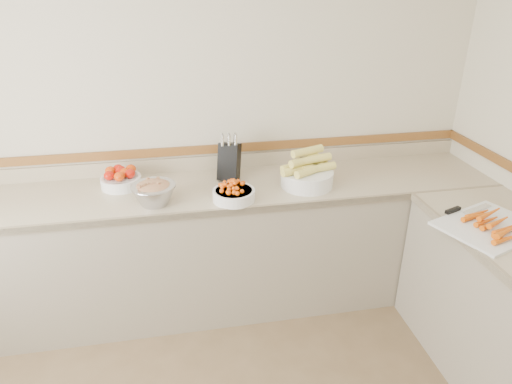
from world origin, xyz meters
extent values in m
plane|color=beige|center=(0.00, 2.00, 1.30)|extent=(4.00, 0.00, 4.00)
cube|color=tan|center=(0.00, 1.68, 0.88)|extent=(4.00, 0.65, 0.04)
cube|color=gray|center=(0.00, 1.68, 0.43)|extent=(4.00, 0.63, 0.86)
cube|color=#8A785D|center=(0.00, 1.36, 0.88)|extent=(4.00, 0.02, 0.04)
cube|color=tan|center=(0.00, 1.99, 0.95)|extent=(4.00, 0.02, 0.10)
cube|color=brown|center=(0.00, 1.99, 1.05)|extent=(4.00, 0.02, 0.06)
cube|color=black|center=(0.25, 1.80, 1.02)|extent=(0.19, 0.20, 0.26)
cylinder|color=silver|center=(0.21, 1.77, 1.18)|extent=(0.03, 0.04, 0.07)
cylinder|color=silver|center=(0.25, 1.77, 1.18)|extent=(0.03, 0.04, 0.07)
cylinder|color=silver|center=(0.30, 1.77, 1.18)|extent=(0.03, 0.04, 0.07)
cylinder|color=silver|center=(0.21, 1.80, 1.18)|extent=(0.03, 0.04, 0.07)
cylinder|color=silver|center=(0.25, 1.80, 1.18)|extent=(0.03, 0.04, 0.07)
cylinder|color=silver|center=(0.30, 1.80, 1.18)|extent=(0.03, 0.04, 0.07)
cylinder|color=silver|center=(0.21, 1.82, 1.18)|extent=(0.03, 0.04, 0.07)
cylinder|color=silver|center=(0.25, 1.82, 1.18)|extent=(0.03, 0.04, 0.07)
cylinder|color=silver|center=(0.30, 1.82, 1.18)|extent=(0.03, 0.04, 0.07)
cylinder|color=white|center=(-0.46, 1.80, 0.93)|extent=(0.26, 0.26, 0.07)
torus|color=white|center=(-0.46, 1.80, 0.96)|extent=(0.26, 0.26, 0.01)
cylinder|color=white|center=(-0.46, 1.80, 0.96)|extent=(0.23, 0.23, 0.01)
ellipsoid|color=red|center=(-0.52, 1.76, 1.00)|extent=(0.07, 0.07, 0.06)
ellipsoid|color=#DA3D07|center=(-0.46, 1.73, 1.00)|extent=(0.07, 0.07, 0.06)
ellipsoid|color=red|center=(-0.39, 1.77, 1.00)|extent=(0.07, 0.07, 0.06)
ellipsoid|color=#DA3D07|center=(-0.52, 1.84, 1.00)|extent=(0.07, 0.07, 0.06)
ellipsoid|color=red|center=(-0.46, 1.81, 1.00)|extent=(0.07, 0.07, 0.06)
ellipsoid|color=#DA3D07|center=(-0.39, 1.85, 1.00)|extent=(0.07, 0.07, 0.06)
ellipsoid|color=red|center=(-0.47, 1.87, 1.00)|extent=(0.07, 0.07, 0.06)
ellipsoid|color=#DA3D07|center=(-0.43, 1.79, 1.00)|extent=(0.07, 0.07, 0.06)
ellipsoid|color=red|center=(-0.46, 1.84, 1.00)|extent=(0.07, 0.07, 0.06)
cylinder|color=white|center=(0.24, 1.47, 0.93)|extent=(0.26, 0.26, 0.07)
torus|color=white|center=(0.24, 1.47, 0.96)|extent=(0.26, 0.26, 0.01)
cylinder|color=white|center=(0.24, 1.47, 0.96)|extent=(0.23, 0.23, 0.01)
sphere|color=#E24D07|center=(0.25, 1.50, 1.00)|extent=(0.03, 0.03, 0.03)
sphere|color=#E24D07|center=(0.25, 1.42, 1.00)|extent=(0.03, 0.03, 0.03)
sphere|color=#E24D07|center=(0.25, 1.47, 1.02)|extent=(0.03, 0.03, 0.03)
sphere|color=#E24D07|center=(0.23, 1.47, 1.02)|extent=(0.03, 0.03, 0.03)
sphere|color=#E24D07|center=(0.28, 1.56, 0.98)|extent=(0.03, 0.03, 0.03)
sphere|color=#E24D07|center=(0.21, 1.42, 1.00)|extent=(0.03, 0.03, 0.03)
sphere|color=#E24D07|center=(0.20, 1.42, 1.00)|extent=(0.03, 0.03, 0.03)
sphere|color=#E24D07|center=(0.23, 1.47, 1.02)|extent=(0.03, 0.03, 0.03)
sphere|color=#E24D07|center=(0.16, 1.46, 1.00)|extent=(0.03, 0.03, 0.03)
sphere|color=#E24D07|center=(0.22, 1.51, 1.01)|extent=(0.03, 0.03, 0.03)
sphere|color=#E24D07|center=(0.19, 1.52, 0.99)|extent=(0.03, 0.03, 0.03)
sphere|color=#E24D07|center=(0.14, 1.46, 0.99)|extent=(0.03, 0.03, 0.03)
sphere|color=#E24D07|center=(0.23, 1.47, 1.03)|extent=(0.03, 0.03, 0.03)
sphere|color=#E24D07|center=(0.23, 1.48, 1.03)|extent=(0.03, 0.03, 0.03)
sphere|color=#E24D07|center=(0.24, 1.47, 1.02)|extent=(0.03, 0.03, 0.03)
sphere|color=#E24D07|center=(0.26, 1.48, 1.01)|extent=(0.03, 0.03, 0.03)
sphere|color=#E24D07|center=(0.29, 1.46, 1.01)|extent=(0.03, 0.03, 0.03)
sphere|color=#E24D07|center=(0.23, 1.47, 1.01)|extent=(0.03, 0.03, 0.03)
sphere|color=#E24D07|center=(0.17, 1.49, 0.99)|extent=(0.03, 0.03, 0.03)
sphere|color=#E24D07|center=(0.27, 1.48, 1.00)|extent=(0.03, 0.03, 0.03)
sphere|color=#E24D07|center=(0.23, 1.48, 1.02)|extent=(0.03, 0.03, 0.03)
sphere|color=#E24D07|center=(0.16, 1.45, 0.99)|extent=(0.03, 0.03, 0.03)
sphere|color=#E24D07|center=(0.23, 1.47, 1.03)|extent=(0.03, 0.03, 0.03)
sphere|color=#E24D07|center=(0.24, 1.47, 1.02)|extent=(0.03, 0.03, 0.03)
sphere|color=#E24D07|center=(0.24, 1.49, 1.01)|extent=(0.03, 0.03, 0.03)
sphere|color=#E24D07|center=(0.31, 1.46, 0.99)|extent=(0.03, 0.03, 0.03)
sphere|color=#E24D07|center=(0.26, 1.49, 1.01)|extent=(0.03, 0.03, 0.03)
sphere|color=#E24D07|center=(0.31, 1.50, 0.99)|extent=(0.03, 0.03, 0.03)
sphere|color=#E24D07|center=(0.27, 1.40, 0.99)|extent=(0.03, 0.03, 0.03)
sphere|color=#E24D07|center=(0.22, 1.48, 1.02)|extent=(0.03, 0.03, 0.03)
sphere|color=#E24D07|center=(0.25, 1.46, 1.02)|extent=(0.03, 0.03, 0.03)
sphere|color=#E24D07|center=(0.22, 1.47, 1.02)|extent=(0.03, 0.03, 0.03)
sphere|color=#E24D07|center=(0.21, 1.51, 1.01)|extent=(0.03, 0.03, 0.03)
sphere|color=#E24D07|center=(0.20, 1.49, 1.00)|extent=(0.03, 0.03, 0.03)
sphere|color=#E24D07|center=(0.23, 1.47, 1.01)|extent=(0.03, 0.03, 0.03)
sphere|color=#E24D07|center=(0.23, 1.44, 1.01)|extent=(0.03, 0.03, 0.03)
sphere|color=#E24D07|center=(0.22, 1.45, 1.01)|extent=(0.03, 0.03, 0.03)
sphere|color=#E24D07|center=(0.21, 1.45, 1.00)|extent=(0.03, 0.03, 0.03)
sphere|color=#E24D07|center=(0.27, 1.49, 1.01)|extent=(0.03, 0.03, 0.03)
sphere|color=#E24D07|center=(0.21, 1.47, 1.01)|extent=(0.03, 0.03, 0.03)
sphere|color=#E24D07|center=(0.17, 1.50, 0.99)|extent=(0.03, 0.03, 0.03)
sphere|color=#E24D07|center=(0.27, 1.41, 0.99)|extent=(0.03, 0.03, 0.03)
cylinder|color=white|center=(0.73, 1.59, 0.95)|extent=(0.34, 0.34, 0.10)
torus|color=white|center=(0.73, 1.59, 1.00)|extent=(0.34, 0.34, 0.01)
cylinder|color=#EFDC63|center=(0.66, 1.57, 1.03)|extent=(0.23, 0.13, 0.05)
cylinder|color=#EFDC63|center=(0.73, 1.54, 1.03)|extent=(0.22, 0.15, 0.05)
cylinder|color=#EFDC63|center=(0.81, 1.58, 1.03)|extent=(0.23, 0.10, 0.05)
cylinder|color=#EFDC63|center=(0.67, 1.64, 1.03)|extent=(0.23, 0.14, 0.05)
cylinder|color=#EFDC63|center=(0.77, 1.65, 1.03)|extent=(0.23, 0.08, 0.05)
cylinder|color=#EFDC63|center=(0.71, 1.59, 1.08)|extent=(0.23, 0.15, 0.05)
cylinder|color=#EFDC63|center=(0.78, 1.61, 1.08)|extent=(0.23, 0.11, 0.05)
cylinder|color=#EFDC63|center=(0.74, 1.63, 1.13)|extent=(0.23, 0.13, 0.05)
cylinder|color=#B2B2BA|center=(-0.24, 1.51, 0.96)|extent=(0.27, 0.27, 0.12)
torus|color=#B2B2BA|center=(-0.24, 1.51, 1.02)|extent=(0.27, 0.27, 0.01)
ellipsoid|color=#BA1530|center=(-0.24, 1.51, 1.01)|extent=(0.22, 0.22, 0.07)
cube|color=#BA1530|center=(-0.29, 1.48, 1.04)|extent=(0.02, 0.02, 0.02)
cube|color=#8FBF5D|center=(-0.27, 1.49, 1.04)|extent=(0.02, 0.02, 0.02)
cube|color=#BA1530|center=(-0.27, 1.59, 1.03)|extent=(0.03, 0.03, 0.02)
cube|color=#8FBF5D|center=(-0.32, 1.47, 1.04)|extent=(0.02, 0.02, 0.02)
cube|color=#BA1530|center=(-0.27, 1.51, 1.03)|extent=(0.03, 0.03, 0.02)
cube|color=#8FBF5D|center=(-0.25, 1.49, 1.04)|extent=(0.02, 0.02, 0.02)
cube|color=#BA1530|center=(-0.21, 1.49, 1.04)|extent=(0.02, 0.02, 0.02)
cube|color=#8FBF5D|center=(-0.26, 1.50, 1.03)|extent=(0.02, 0.02, 0.02)
cube|color=#BA1530|center=(-0.23, 1.50, 1.02)|extent=(0.02, 0.02, 0.02)
cube|color=#8FBF5D|center=(-0.24, 1.51, 1.03)|extent=(0.02, 0.02, 0.02)
cube|color=#BA1530|center=(-0.24, 1.56, 1.03)|extent=(0.02, 0.02, 0.02)
cube|color=#8FBF5D|center=(-0.23, 1.52, 1.03)|extent=(0.02, 0.02, 0.02)
cube|color=#BA1530|center=(-0.21, 1.58, 1.03)|extent=(0.02, 0.02, 0.02)
cube|color=#8FBF5D|center=(-0.21, 1.52, 1.03)|extent=(0.02, 0.02, 0.02)
cube|color=white|center=(1.56, 0.87, 0.91)|extent=(0.62, 0.55, 0.02)
cone|color=#E25907|center=(1.56, 0.71, 0.93)|extent=(0.20, 0.10, 0.03)
cone|color=#E25907|center=(1.56, 0.74, 0.96)|extent=(0.20, 0.10, 0.03)
cone|color=#E25907|center=(1.56, 0.77, 0.93)|extent=(0.20, 0.10, 0.03)
cone|color=#E25907|center=(1.56, 0.80, 0.93)|extent=(0.20, 0.10, 0.03)
cone|color=#E25907|center=(1.56, 0.83, 0.96)|extent=(0.20, 0.10, 0.03)
cone|color=#E25907|center=(1.56, 0.86, 0.93)|extent=(0.20, 0.10, 0.03)
cone|color=#E25907|center=(1.56, 0.89, 0.93)|extent=(0.20, 0.10, 0.03)
cone|color=#E25907|center=(1.56, 0.92, 0.96)|extent=(0.20, 0.10, 0.03)
cone|color=#E25907|center=(1.56, 0.95, 0.93)|extent=(0.20, 0.10, 0.03)
cone|color=#E25907|center=(1.56, 0.98, 0.93)|extent=(0.20, 0.10, 0.03)
cube|color=silver|center=(1.60, 1.05, 0.92)|extent=(0.21, 0.11, 0.00)
cube|color=black|center=(1.45, 1.05, 0.93)|extent=(0.11, 0.06, 0.02)
camera|label=1|loc=(-0.09, -1.01, 2.15)|focal=32.00mm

